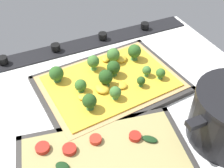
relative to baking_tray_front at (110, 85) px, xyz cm
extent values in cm
cube|color=white|center=(0.97, 8.35, -1.87)|extent=(78.75, 66.64, 3.00)
cube|color=black|center=(0.97, -21.47, 0.03)|extent=(75.60, 7.00, 0.80)
cylinder|color=black|center=(-22.66, -21.47, 1.33)|extent=(2.80, 2.80, 1.80)
cylinder|color=black|center=(-6.91, -21.47, 1.33)|extent=(2.80, 2.80, 1.80)
cylinder|color=black|center=(8.84, -21.47, 1.33)|extent=(2.80, 2.80, 1.80)
cylinder|color=black|center=(24.59, -21.47, 1.33)|extent=(2.80, 2.80, 1.80)
cube|color=#33302D|center=(0.00, 0.00, -0.12)|extent=(39.16, 30.10, 0.50)
cube|color=#33302D|center=(1.24, -12.66, 0.28)|extent=(36.68, 4.77, 1.30)
cube|color=#33302D|center=(-1.24, 12.66, 0.28)|extent=(36.68, 4.77, 1.30)
cube|color=#33302D|center=(-17.68, -1.73, 0.28)|extent=(3.79, 26.64, 1.30)
cube|color=#33302D|center=(17.68, 1.73, 0.28)|extent=(3.79, 26.64, 1.30)
cube|color=tan|center=(0.00, 0.00, 0.63)|extent=(36.53, 27.47, 1.00)
cube|color=gold|center=(0.00, 0.00, 1.33)|extent=(33.56, 24.79, 0.40)
cone|color=#68AD54|center=(1.55, 6.36, 1.95)|extent=(1.61, 1.61, 0.84)
sphere|color=#427533|center=(1.55, 6.36, 3.47)|extent=(2.92, 2.92, 2.92)
cone|color=#68AD54|center=(-9.64, 2.06, 1.97)|extent=(1.34, 1.34, 0.88)
sphere|color=#427533|center=(-9.64, 2.06, 3.32)|extent=(2.43, 2.43, 2.43)
cone|color=#5B9F46|center=(-12.43, 4.52, 1.95)|extent=(1.39, 1.39, 0.83)
sphere|color=#386B28|center=(-12.43, 4.52, 3.31)|extent=(2.53, 2.53, 2.53)
cone|color=#427635|center=(-1.74, -1.89, 2.11)|extent=(1.99, 1.99, 1.15)
sphere|color=#264C1C|center=(-1.74, -1.89, 4.04)|extent=(3.61, 3.61, 3.61)
cone|color=#68AD54|center=(2.21, -6.40, 2.23)|extent=(1.84, 1.84, 1.39)
sphere|color=#427533|center=(2.21, -6.40, 4.18)|extent=(3.35, 3.35, 3.35)
cone|color=#68AD54|center=(-4.14, -7.23, 2.04)|extent=(2.05, 2.05, 1.01)
sphere|color=#427533|center=(-4.14, -7.23, 3.95)|extent=(3.73, 3.73, 3.73)
cone|color=#427635|center=(8.47, 7.05, 2.15)|extent=(1.89, 1.89, 1.22)
sphere|color=#264C1C|center=(8.47, 7.05, 4.05)|extent=(3.43, 3.43, 3.43)
cone|color=#4D8B3F|center=(12.67, -5.88, 2.02)|extent=(2.08, 2.08, 0.96)
sphere|color=#2D5B23|center=(12.67, -5.88, 3.92)|extent=(3.79, 3.79, 3.79)
cone|color=#5B9F46|center=(8.36, 0.52, 1.95)|extent=(1.66, 1.66, 0.82)
sphere|color=#386B28|center=(8.36, 0.52, 3.49)|extent=(3.03, 3.03, 3.03)
cone|color=#427635|center=(-6.26, 5.08, 2.01)|extent=(1.21, 1.21, 0.95)
sphere|color=#264C1C|center=(-6.26, 5.08, 3.31)|extent=(2.21, 2.21, 2.21)
cone|color=#4D8B3F|center=(-10.12, -5.86, 2.22)|extent=(2.10, 2.10, 1.37)
sphere|color=#2D5B23|center=(-10.12, -5.86, 4.33)|extent=(3.82, 3.82, 3.82)
cone|color=#427635|center=(1.81, 1.09, 2.23)|extent=(2.03, 2.03, 1.40)
sphere|color=#264C1C|center=(1.81, 1.09, 4.32)|extent=(3.70, 3.70, 3.70)
ellipsoid|color=gold|center=(3.43, 2.46, 2.13)|extent=(4.22, 4.64, 1.39)
ellipsoid|color=gold|center=(-1.61, 3.39, 1.98)|extent=(3.66, 3.49, 1.03)
ellipsoid|color=gold|center=(-6.51, -6.85, 2.06)|extent=(4.72, 4.73, 1.23)
ellipsoid|color=gold|center=(-2.54, -8.86, 2.02)|extent=(3.70, 4.01, 1.13)
ellipsoid|color=gold|center=(8.76, 3.06, 1.91)|extent=(3.40, 3.37, 0.88)
cube|color=#33302D|center=(8.78, 11.27, 0.28)|extent=(34.75, 7.37, 1.30)
cube|color=#33302D|center=(-5.86, 25.66, 0.28)|extent=(5.48, 24.20, 1.30)
cube|color=tan|center=(10.82, 22.67, 0.58)|extent=(36.05, 27.38, 0.90)
cylinder|color=red|center=(10.64, 15.94, 1.53)|extent=(2.60, 2.60, 1.00)
cylinder|color=#B22319|center=(16.44, 16.00, 1.53)|extent=(2.92, 2.92, 1.00)
cylinder|color=#B22319|center=(21.39, 13.38, 1.53)|extent=(2.98, 2.98, 1.00)
cylinder|color=#B22319|center=(2.65, 18.71, 1.53)|extent=(2.63, 2.63, 1.00)
ellipsoid|color=#193819|center=(0.07, 20.56, 1.43)|extent=(3.60, 3.49, 0.60)
ellipsoid|color=#193819|center=(18.90, 19.10, 1.43)|extent=(3.40, 3.42, 0.60)
cube|color=black|center=(-6.18, 25.50, 8.98)|extent=(3.60, 2.00, 1.20)
camera|label=1|loc=(21.93, 49.10, 48.78)|focal=43.56mm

